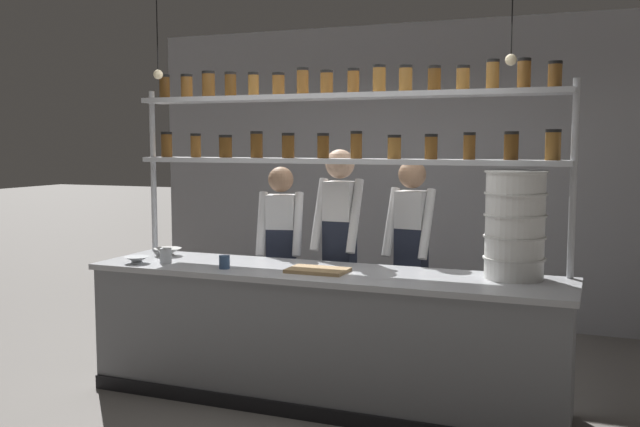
{
  "coord_description": "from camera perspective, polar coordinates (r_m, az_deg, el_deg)",
  "views": [
    {
      "loc": [
        1.75,
        -4.47,
        1.79
      ],
      "look_at": [
        -0.1,
        0.2,
        1.29
      ],
      "focal_mm": 40.0,
      "sensor_mm": 36.0,
      "label": 1
    }
  ],
  "objects": [
    {
      "name": "ground_plane",
      "position": [
        5.13,
        0.22,
        -14.75
      ],
      "size": [
        40.0,
        40.0,
        0.0
      ],
      "primitive_type": "plane",
      "color": "slate"
    },
    {
      "name": "back_wall",
      "position": [
        7.27,
        7.65,
        3.23
      ],
      "size": [
        5.73,
        0.12,
        2.97
      ],
      "primitive_type": "cube",
      "color": "#939399",
      "rests_on": "ground_plane"
    },
    {
      "name": "prep_counter",
      "position": [
        4.98,
        0.21,
        -9.8
      ],
      "size": [
        3.33,
        0.76,
        0.92
      ],
      "color": "gray",
      "rests_on": "ground_plane"
    },
    {
      "name": "spice_shelf_unit",
      "position": [
        5.11,
        1.59,
        6.66
      ],
      "size": [
        3.21,
        0.28,
        2.33
      ],
      "color": "#B7BABF",
      "rests_on": "ground_plane"
    },
    {
      "name": "chef_left",
      "position": [
        5.73,
        -3.13,
        -3.11
      ],
      "size": [
        0.41,
        0.34,
        1.6
      ],
      "rotation": [
        0.0,
        0.0,
        0.26
      ],
      "color": "black",
      "rests_on": "ground_plane"
    },
    {
      "name": "chef_center",
      "position": [
        5.42,
        1.57,
        -2.57
      ],
      "size": [
        0.37,
        0.3,
        1.74
      ],
      "rotation": [
        0.0,
        0.0,
        -0.03
      ],
      "color": "black",
      "rests_on": "ground_plane"
    },
    {
      "name": "chef_right",
      "position": [
        5.47,
        7.29,
        -3.15
      ],
      "size": [
        0.39,
        0.31,
        1.66
      ],
      "rotation": [
        0.0,
        0.0,
        -0.12
      ],
      "color": "black",
      "rests_on": "ground_plane"
    },
    {
      "name": "container_stack",
      "position": [
        4.72,
        15.32,
        -0.88
      ],
      "size": [
        0.4,
        0.4,
        0.69
      ],
      "color": "white",
      "rests_on": "prep_counter"
    },
    {
      "name": "cutting_board",
      "position": [
        4.82,
        -0.19,
        -4.56
      ],
      "size": [
        0.4,
        0.26,
        0.02
      ],
      "color": "#A88456",
      "rests_on": "prep_counter"
    },
    {
      "name": "prep_bowl_near_left",
      "position": [
        5.63,
        -12.09,
        -3.03
      ],
      "size": [
        0.21,
        0.21,
        0.06
      ],
      "color": "silver",
      "rests_on": "prep_counter"
    },
    {
      "name": "prep_bowl_center_front",
      "position": [
        5.33,
        -14.45,
        -3.63
      ],
      "size": [
        0.18,
        0.18,
        0.05
      ],
      "color": "silver",
      "rests_on": "prep_counter"
    },
    {
      "name": "serving_cup_front",
      "position": [
        5.28,
        -12.24,
        -3.33
      ],
      "size": [
        0.08,
        0.08,
        0.11
      ],
      "color": "#B2B7BC",
      "rests_on": "prep_counter"
    },
    {
      "name": "serving_cup_by_board",
      "position": [
        4.99,
        -7.65,
        -3.87
      ],
      "size": [
        0.08,
        0.08,
        0.09
      ],
      "color": "#334C70",
      "rests_on": "prep_counter"
    },
    {
      "name": "pendant_light_row",
      "position": [
        4.85,
        -0.21,
        11.97
      ],
      "size": [
        2.58,
        0.07,
        0.67
      ],
      "color": "black"
    }
  ]
}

